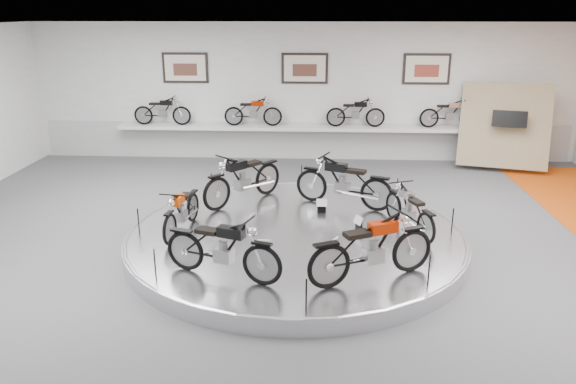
# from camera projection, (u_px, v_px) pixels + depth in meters

# --- Properties ---
(floor) EXTENTS (16.00, 16.00, 0.00)m
(floor) POSITION_uv_depth(u_px,v_px,m) (295.00, 253.00, 10.47)
(floor) COLOR #4C4C4E
(floor) RESTS_ON ground
(ceiling) EXTENTS (16.00, 16.00, 0.00)m
(ceiling) POSITION_uv_depth(u_px,v_px,m) (296.00, 30.00, 9.23)
(ceiling) COLOR white
(ceiling) RESTS_ON wall_back
(wall_back) EXTENTS (16.00, 0.00, 16.00)m
(wall_back) POSITION_uv_depth(u_px,v_px,m) (305.00, 92.00, 16.50)
(wall_back) COLOR white
(wall_back) RESTS_ON floor
(dado_band) EXTENTS (15.68, 0.04, 1.10)m
(dado_band) POSITION_uv_depth(u_px,v_px,m) (304.00, 141.00, 16.93)
(dado_band) COLOR #BCBCBA
(dado_band) RESTS_ON floor
(display_platform) EXTENTS (6.40, 6.40, 0.30)m
(display_platform) POSITION_uv_depth(u_px,v_px,m) (295.00, 239.00, 10.71)
(display_platform) COLOR silver
(display_platform) RESTS_ON floor
(platform_rim) EXTENTS (6.40, 6.40, 0.10)m
(platform_rim) POSITION_uv_depth(u_px,v_px,m) (296.00, 233.00, 10.68)
(platform_rim) COLOR #B2B2BA
(platform_rim) RESTS_ON display_platform
(shelf) EXTENTS (11.00, 0.55, 0.10)m
(shelf) POSITION_uv_depth(u_px,v_px,m) (304.00, 128.00, 16.53)
(shelf) COLOR silver
(shelf) RESTS_ON wall_back
(poster_left) EXTENTS (1.35, 0.06, 0.88)m
(poster_left) POSITION_uv_depth(u_px,v_px,m) (185.00, 68.00, 16.42)
(poster_left) COLOR silver
(poster_left) RESTS_ON wall_back
(poster_center) EXTENTS (1.35, 0.06, 0.88)m
(poster_center) POSITION_uv_depth(u_px,v_px,m) (305.00, 68.00, 16.25)
(poster_center) COLOR silver
(poster_center) RESTS_ON wall_back
(poster_right) EXTENTS (1.35, 0.06, 0.88)m
(poster_right) POSITION_uv_depth(u_px,v_px,m) (427.00, 69.00, 16.08)
(poster_right) COLOR silver
(poster_right) RESTS_ON wall_back
(display_panel) EXTENTS (2.56, 1.52, 2.30)m
(display_panel) POSITION_uv_depth(u_px,v_px,m) (504.00, 126.00, 15.61)
(display_panel) COLOR #998966
(display_panel) RESTS_ON floor
(shelf_bike_a) EXTENTS (1.22, 0.43, 0.73)m
(shelf_bike_a) POSITION_uv_depth(u_px,v_px,m) (162.00, 113.00, 16.60)
(shelf_bike_a) COLOR black
(shelf_bike_a) RESTS_ON shelf
(shelf_bike_b) EXTENTS (1.22, 0.43, 0.73)m
(shelf_bike_b) POSITION_uv_depth(u_px,v_px,m) (253.00, 114.00, 16.47)
(shelf_bike_b) COLOR #9B1B00
(shelf_bike_b) RESTS_ON shelf
(shelf_bike_c) EXTENTS (1.22, 0.43, 0.73)m
(shelf_bike_c) POSITION_uv_depth(u_px,v_px,m) (356.00, 114.00, 16.32)
(shelf_bike_c) COLOR black
(shelf_bike_c) RESTS_ON shelf
(shelf_bike_d) EXTENTS (1.22, 0.43, 0.73)m
(shelf_bike_d) POSITION_uv_depth(u_px,v_px,m) (449.00, 115.00, 16.19)
(shelf_bike_d) COLOR #BABAC0
(shelf_bike_d) RESTS_ON shelf
(bike_a) EXTENTS (1.05, 1.61, 0.89)m
(bike_a) POSITION_uv_depth(u_px,v_px,m) (410.00, 209.00, 10.55)
(bike_a) COLOR #BABAC0
(bike_a) RESTS_ON display_platform
(bike_b) EXTENTS (1.96, 1.32, 1.09)m
(bike_b) POSITION_uv_depth(u_px,v_px,m) (344.00, 182.00, 11.90)
(bike_b) COLOR black
(bike_b) RESTS_ON display_platform
(bike_c) EXTENTS (1.72, 1.88, 1.11)m
(bike_c) POSITION_uv_depth(u_px,v_px,m) (243.00, 178.00, 12.14)
(bike_c) COLOR black
(bike_c) RESTS_ON display_platform
(bike_d) EXTENTS (0.73, 1.56, 0.88)m
(bike_d) POSITION_uv_depth(u_px,v_px,m) (181.00, 210.00, 10.52)
(bike_d) COLOR #C83800
(bike_d) RESTS_ON display_platform
(bike_e) EXTENTS (1.82, 1.15, 1.01)m
(bike_e) POSITION_uv_depth(u_px,v_px,m) (222.00, 248.00, 8.71)
(bike_e) COLOR black
(bike_e) RESTS_ON display_platform
(bike_f) EXTENTS (1.96, 1.40, 1.09)m
(bike_f) POSITION_uv_depth(u_px,v_px,m) (372.00, 247.00, 8.61)
(bike_f) COLOR #9B1B00
(bike_f) RESTS_ON display_platform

